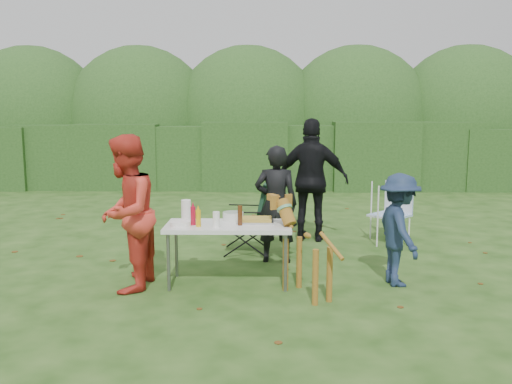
{
  "coord_description": "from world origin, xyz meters",
  "views": [
    {
      "loc": [
        0.54,
        -6.56,
        2.09
      ],
      "look_at": [
        0.41,
        0.67,
        1.0
      ],
      "focal_mm": 38.0,
      "sensor_mm": 36.0,
      "label": 1
    }
  ],
  "objects_px": {
    "dog": "(307,250)",
    "camping_chair": "(246,218)",
    "person_cook": "(276,204)",
    "beer_bottle": "(240,215)",
    "mustard_bottle": "(198,218)",
    "ketchup_bottle": "(193,216)",
    "child": "(399,230)",
    "folding_table": "(228,229)",
    "person_red_jacket": "(126,213)",
    "person_black_puffy": "(312,180)",
    "paper_towel_roll": "(186,210)",
    "lawn_chair": "(390,213)"
  },
  "relations": [
    {
      "from": "person_red_jacket",
      "to": "paper_towel_roll",
      "type": "distance_m",
      "value": 0.76
    },
    {
      "from": "folding_table",
      "to": "ketchup_bottle",
      "type": "height_order",
      "value": "ketchup_bottle"
    },
    {
      "from": "person_red_jacket",
      "to": "lawn_chair",
      "type": "distance_m",
      "value": 4.3
    },
    {
      "from": "person_red_jacket",
      "to": "person_black_puffy",
      "type": "bearing_deg",
      "value": 139.77
    },
    {
      "from": "ketchup_bottle",
      "to": "camping_chair",
      "type": "bearing_deg",
      "value": 68.79
    },
    {
      "from": "person_black_puffy",
      "to": "person_cook",
      "type": "bearing_deg",
      "value": 73.93
    },
    {
      "from": "beer_bottle",
      "to": "folding_table",
      "type": "bearing_deg",
      "value": 159.16
    },
    {
      "from": "folding_table",
      "to": "beer_bottle",
      "type": "relative_size",
      "value": 6.25
    },
    {
      "from": "person_cook",
      "to": "lawn_chair",
      "type": "xyz_separation_m",
      "value": [
        1.83,
        1.12,
        -0.33
      ]
    },
    {
      "from": "person_black_puffy",
      "to": "person_red_jacket",
      "type": "bearing_deg",
      "value": 55.71
    },
    {
      "from": "mustard_bottle",
      "to": "ketchup_bottle",
      "type": "xyz_separation_m",
      "value": [
        -0.07,
        0.09,
        0.01
      ]
    },
    {
      "from": "beer_bottle",
      "to": "paper_towel_roll",
      "type": "bearing_deg",
      "value": 159.6
    },
    {
      "from": "child",
      "to": "lawn_chair",
      "type": "xyz_separation_m",
      "value": [
        0.37,
        2.1,
        -0.19
      ]
    },
    {
      "from": "person_black_puffy",
      "to": "dog",
      "type": "bearing_deg",
      "value": 93.63
    },
    {
      "from": "folding_table",
      "to": "paper_towel_roll",
      "type": "xyz_separation_m",
      "value": [
        -0.53,
        0.2,
        0.18
      ]
    },
    {
      "from": "dog",
      "to": "camping_chair",
      "type": "bearing_deg",
      "value": -10.86
    },
    {
      "from": "folding_table",
      "to": "person_cook",
      "type": "bearing_deg",
      "value": 59.27
    },
    {
      "from": "ketchup_bottle",
      "to": "person_cook",
      "type": "bearing_deg",
      "value": 46.07
    },
    {
      "from": "camping_chair",
      "to": "mustard_bottle",
      "type": "bearing_deg",
      "value": 78.03
    },
    {
      "from": "person_red_jacket",
      "to": "dog",
      "type": "xyz_separation_m",
      "value": [
        2.09,
        -0.2,
        -0.38
      ]
    },
    {
      "from": "folding_table",
      "to": "dog",
      "type": "height_order",
      "value": "dog"
    },
    {
      "from": "folding_table",
      "to": "camping_chair",
      "type": "relative_size",
      "value": 1.41
    },
    {
      "from": "lawn_chair",
      "to": "ketchup_bottle",
      "type": "height_order",
      "value": "lawn_chair"
    },
    {
      "from": "paper_towel_roll",
      "to": "person_black_puffy",
      "type": "bearing_deg",
      "value": 49.94
    },
    {
      "from": "mustard_bottle",
      "to": "ketchup_bottle",
      "type": "distance_m",
      "value": 0.12
    },
    {
      "from": "camping_chair",
      "to": "mustard_bottle",
      "type": "distance_m",
      "value": 1.69
    },
    {
      "from": "person_cook",
      "to": "beer_bottle",
      "type": "xyz_separation_m",
      "value": [
        -0.45,
        -1.05,
        0.05
      ]
    },
    {
      "from": "lawn_chair",
      "to": "camping_chair",
      "type": "bearing_deg",
      "value": -27.35
    },
    {
      "from": "child",
      "to": "beer_bottle",
      "type": "height_order",
      "value": "child"
    },
    {
      "from": "ketchup_bottle",
      "to": "dog",
      "type": "bearing_deg",
      "value": -15.48
    },
    {
      "from": "camping_chair",
      "to": "ketchup_bottle",
      "type": "distance_m",
      "value": 1.63
    },
    {
      "from": "person_black_puffy",
      "to": "ketchup_bottle",
      "type": "distance_m",
      "value": 2.81
    },
    {
      "from": "child",
      "to": "paper_towel_roll",
      "type": "relative_size",
      "value": 5.21
    },
    {
      "from": "ketchup_bottle",
      "to": "mustard_bottle",
      "type": "bearing_deg",
      "value": -51.81
    },
    {
      "from": "child",
      "to": "folding_table",
      "type": "bearing_deg",
      "value": 81.77
    },
    {
      "from": "camping_chair",
      "to": "ketchup_bottle",
      "type": "bearing_deg",
      "value": 74.51
    },
    {
      "from": "folding_table",
      "to": "person_black_puffy",
      "type": "distance_m",
      "value": 2.56
    },
    {
      "from": "mustard_bottle",
      "to": "beer_bottle",
      "type": "xyz_separation_m",
      "value": [
        0.49,
        0.09,
        0.02
      ]
    },
    {
      "from": "lawn_chair",
      "to": "mustard_bottle",
      "type": "relative_size",
      "value": 4.88
    },
    {
      "from": "person_cook",
      "to": "ketchup_bottle",
      "type": "relative_size",
      "value": 7.39
    },
    {
      "from": "mustard_bottle",
      "to": "paper_towel_roll",
      "type": "relative_size",
      "value": 0.77
    },
    {
      "from": "camping_chair",
      "to": "lawn_chair",
      "type": "height_order",
      "value": "camping_chair"
    },
    {
      "from": "person_red_jacket",
      "to": "folding_table",
      "type": "bearing_deg",
      "value": 104.0
    },
    {
      "from": "mustard_bottle",
      "to": "beer_bottle",
      "type": "relative_size",
      "value": 0.83
    },
    {
      "from": "person_cook",
      "to": "dog",
      "type": "xyz_separation_m",
      "value": [
        0.33,
        -1.41,
        -0.28
      ]
    },
    {
      "from": "camping_chair",
      "to": "ketchup_bottle",
      "type": "xyz_separation_m",
      "value": [
        -0.58,
        -1.49,
        0.32
      ]
    },
    {
      "from": "dog",
      "to": "camping_chair",
      "type": "relative_size",
      "value": 1.05
    },
    {
      "from": "person_black_puffy",
      "to": "beer_bottle",
      "type": "distance_m",
      "value": 2.53
    },
    {
      "from": "person_red_jacket",
      "to": "lawn_chair",
      "type": "relative_size",
      "value": 1.87
    },
    {
      "from": "camping_chair",
      "to": "child",
      "type": "bearing_deg",
      "value": 148.51
    }
  ]
}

